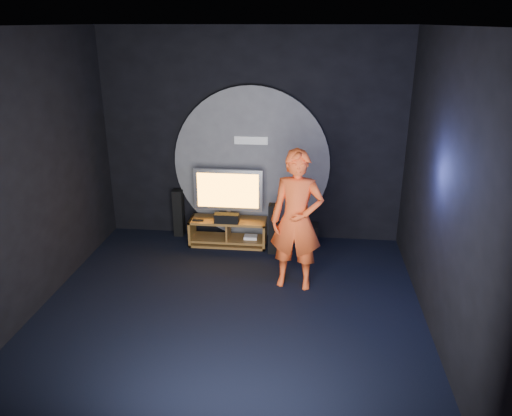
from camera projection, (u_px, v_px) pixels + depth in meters
The scene contains 15 objects.
floor at pixel (230, 310), 6.52m from camera, with size 5.00×5.00×0.00m, color black.
back_wall at pixel (252, 137), 8.23m from camera, with size 5.00×0.04×3.50m, color black.
front_wall at pixel (171, 288), 3.57m from camera, with size 5.00×0.04×3.50m, color black.
left_wall at pixel (27, 176), 6.15m from camera, with size 0.04×5.00×3.50m, color black.
right_wall at pixel (445, 190), 5.65m from camera, with size 0.04×5.00×3.50m, color black.
ceiling at pixel (224, 25), 5.28m from camera, with size 5.00×5.00×0.01m, color black.
wall_disc_panel at pixel (251, 164), 8.33m from camera, with size 2.60×0.11×2.60m.
media_console at pixel (229, 233), 8.39m from camera, with size 1.28×0.45×0.45m.
tv at pixel (228, 192), 8.20m from camera, with size 1.14×0.22×0.84m.
center_speaker at pixel (227, 218), 8.14m from camera, with size 0.40×0.15×0.15m, color black.
remote at pixel (198, 220), 8.23m from camera, with size 0.18×0.05×0.02m, color black.
tower_speaker_left at pixel (179, 213), 8.69m from camera, with size 0.17×0.18×0.83m, color black.
tower_speaker_right at pixel (274, 229), 8.02m from camera, with size 0.17×0.18×0.83m, color black.
subwoofer at pixel (309, 234), 8.45m from camera, with size 0.30×0.30×0.33m, color black.
player at pixel (297, 221), 6.81m from camera, with size 0.72×0.47×1.98m, color #F55221.
Camera 1 is at (0.95, -5.56, 3.55)m, focal length 35.00 mm.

